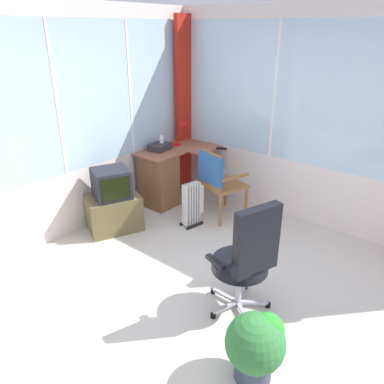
# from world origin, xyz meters

# --- Properties ---
(ground) EXTENTS (5.26, 5.55, 0.06)m
(ground) POSITION_xyz_m (0.00, 0.00, -0.03)
(ground) COLOR beige
(north_window_panel) EXTENTS (4.26, 0.07, 2.64)m
(north_window_panel) POSITION_xyz_m (0.00, 2.30, 1.32)
(north_window_panel) COLOR silver
(north_window_panel) RESTS_ON ground
(east_window_panel) EXTENTS (0.07, 4.55, 2.64)m
(east_window_panel) POSITION_xyz_m (2.16, -0.00, 1.32)
(east_window_panel) COLOR silver
(east_window_panel) RESTS_ON ground
(curtain_corner) EXTENTS (0.32, 0.11, 2.54)m
(curtain_corner) POSITION_xyz_m (2.03, 2.17, 1.27)
(curtain_corner) COLOR #B42417
(curtain_corner) RESTS_ON ground
(desk) EXTENTS (1.11, 0.75, 0.78)m
(desk) POSITION_xyz_m (1.27, 1.99, 0.41)
(desk) COLOR #97583D
(desk) RESTS_ON ground
(desk_lamp) EXTENTS (0.22, 0.19, 0.35)m
(desk_lamp) POSITION_xyz_m (1.78, 2.00, 1.00)
(desk_lamp) COLOR red
(desk_lamp) RESTS_ON desk
(tv_remote) EXTENTS (0.10, 0.16, 0.02)m
(tv_remote) POSITION_xyz_m (1.96, 1.42, 0.79)
(tv_remote) COLOR black
(tv_remote) RESTS_ON desk
(spray_bottle) EXTENTS (0.06, 0.06, 0.22)m
(spray_bottle) POSITION_xyz_m (1.43, 2.09, 0.88)
(spray_bottle) COLOR silver
(spray_bottle) RESTS_ON desk
(paper_tray) EXTENTS (0.33, 0.27, 0.09)m
(paper_tray) POSITION_xyz_m (1.38, 2.08, 0.82)
(paper_tray) COLOR #2D2A2F
(paper_tray) RESTS_ON desk
(wooden_armchair) EXTENTS (0.60, 0.60, 0.94)m
(wooden_armchair) POSITION_xyz_m (1.42, 1.12, 0.59)
(wooden_armchair) COLOR #966236
(wooden_armchair) RESTS_ON ground
(office_chair) EXTENTS (0.63, 0.59, 1.09)m
(office_chair) POSITION_xyz_m (0.11, -0.16, 0.60)
(office_chair) COLOR #B7B7BF
(office_chair) RESTS_ON ground
(tv_on_stand) EXTENTS (0.76, 0.66, 0.81)m
(tv_on_stand) POSITION_xyz_m (0.36, 1.92, 0.36)
(tv_on_stand) COLOR brown
(tv_on_stand) RESTS_ON ground
(space_heater) EXTENTS (0.32, 0.21, 0.58)m
(space_heater) POSITION_xyz_m (1.09, 1.23, 0.29)
(space_heater) COLOR silver
(space_heater) RESTS_ON ground
(potted_plant) EXTENTS (0.43, 0.43, 0.55)m
(potted_plant) POSITION_xyz_m (-0.42, -0.59, 0.31)
(potted_plant) COLOR #384351
(potted_plant) RESTS_ON ground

